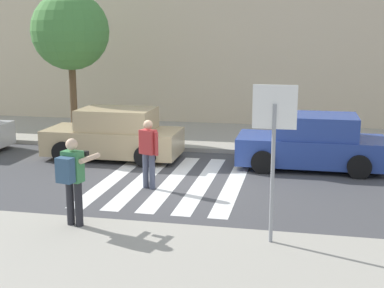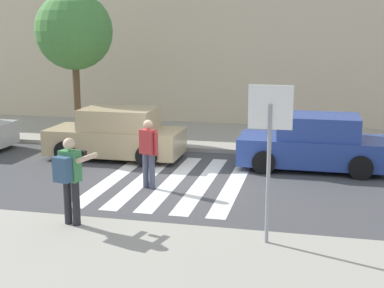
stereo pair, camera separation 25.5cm
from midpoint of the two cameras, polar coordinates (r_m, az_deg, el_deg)
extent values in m
plane|color=#424244|center=(13.82, -2.80, -4.19)|extent=(120.00, 120.00, 0.00)
cube|color=#9E998C|center=(19.50, 1.62, 0.85)|extent=(60.00, 4.80, 0.14)
cube|color=beige|center=(23.48, 3.62, 12.29)|extent=(56.00, 4.00, 7.92)
cube|color=silver|center=(14.47, -8.76, -3.55)|extent=(0.44, 5.20, 0.01)
cube|color=silver|center=(14.22, -5.73, -3.75)|extent=(0.44, 5.20, 0.01)
cube|color=silver|center=(14.00, -2.60, -3.95)|extent=(0.44, 5.20, 0.01)
cube|color=silver|center=(13.83, 0.62, -4.14)|extent=(0.44, 5.20, 0.01)
cube|color=silver|center=(13.71, 3.91, -4.32)|extent=(0.44, 5.20, 0.01)
cylinder|color=gray|center=(9.45, 7.82, -3.28)|extent=(0.07, 0.07, 2.49)
cube|color=white|center=(9.22, 8.04, 3.93)|extent=(0.76, 0.03, 0.76)
cube|color=red|center=(9.24, 8.05, 3.94)|extent=(0.66, 0.02, 0.66)
cylinder|color=#232328|center=(10.73, -13.53, -6.11)|extent=(0.15, 0.15, 0.88)
cylinder|color=#232328|center=(10.61, -12.67, -6.27)|extent=(0.15, 0.15, 0.88)
cube|color=#3D844C|center=(10.47, -13.29, -2.34)|extent=(0.42, 0.32, 0.60)
sphere|color=beige|center=(10.37, -13.41, -0.04)|extent=(0.23, 0.23, 0.23)
cylinder|color=beige|center=(10.75, -13.63, -1.24)|extent=(0.23, 0.59, 0.10)
cylinder|color=beige|center=(10.46, -11.55, -1.50)|extent=(0.23, 0.59, 0.10)
cube|color=black|center=(10.74, -12.04, -1.01)|extent=(0.16, 0.13, 0.10)
cube|color=#335170|center=(10.30, -14.07, -2.73)|extent=(0.36, 0.27, 0.48)
cylinder|color=#474C60|center=(13.37, -5.51, -2.84)|extent=(0.15, 0.15, 0.88)
cylinder|color=#474C60|center=(13.25, -4.83, -2.96)|extent=(0.15, 0.15, 0.88)
cube|color=#B73333|center=(13.14, -5.23, 0.22)|extent=(0.44, 0.36, 0.60)
sphere|color=tan|center=(13.05, -5.27, 2.07)|extent=(0.23, 0.23, 0.23)
cylinder|color=#B73333|center=(13.29, -6.04, 0.25)|extent=(0.10, 0.10, 0.58)
cylinder|color=#B73333|center=(12.99, -4.40, 0.02)|extent=(0.10, 0.10, 0.58)
cube|color=tan|center=(16.53, -8.83, 0.28)|extent=(4.10, 1.70, 0.76)
cube|color=tan|center=(16.35, -8.42, 2.66)|extent=(2.20, 1.56, 0.64)
cube|color=slate|center=(16.75, -11.87, 2.76)|extent=(0.10, 1.50, 0.54)
cube|color=slate|center=(16.04, -5.16, 2.57)|extent=(0.10, 1.50, 0.51)
cylinder|color=black|center=(16.31, -14.04, -0.85)|extent=(0.64, 0.22, 0.64)
cylinder|color=black|center=(17.81, -11.69, 0.34)|extent=(0.64, 0.22, 0.64)
cylinder|color=black|center=(15.38, -5.48, -1.31)|extent=(0.64, 0.22, 0.64)
cylinder|color=black|center=(16.97, -3.79, -0.01)|extent=(0.64, 0.22, 0.64)
cube|color=#284293|center=(15.50, 12.04, -0.63)|extent=(4.10, 1.70, 0.76)
cube|color=#284293|center=(15.36, 12.71, 1.89)|extent=(2.20, 1.56, 0.64)
cube|color=slate|center=(15.38, 8.72, 2.06)|extent=(0.10, 1.50, 0.54)
cube|color=slate|center=(15.41, 16.31, 1.73)|extent=(0.10, 1.50, 0.51)
cylinder|color=black|center=(14.76, 7.06, -1.92)|extent=(0.64, 0.22, 0.64)
cylinder|color=black|center=(16.41, 7.57, -0.51)|extent=(0.64, 0.22, 0.64)
cylinder|color=black|center=(14.79, 16.93, -2.34)|extent=(0.64, 0.22, 0.64)
cylinder|color=black|center=(16.43, 16.44, -0.89)|extent=(0.64, 0.22, 0.64)
cylinder|color=brown|center=(19.11, -12.91, 4.93)|extent=(0.24, 0.24, 2.90)
sphere|color=#47843D|center=(18.97, -13.24, 11.65)|extent=(2.64, 2.64, 2.64)
camera|label=1|loc=(0.13, -90.55, -0.12)|focal=50.00mm
camera|label=2|loc=(0.13, 89.45, 0.12)|focal=50.00mm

